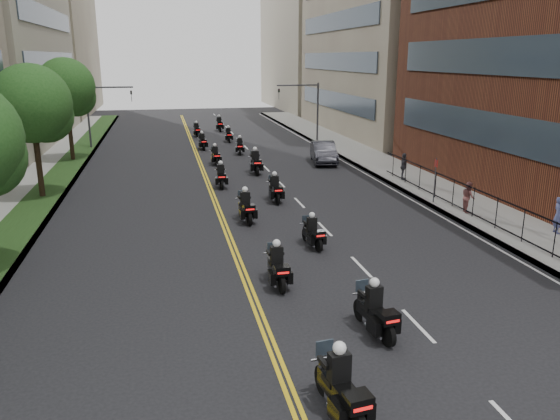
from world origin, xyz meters
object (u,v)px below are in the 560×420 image
Objects in this scene: motorcycle_10 at (202,142)px; motorcycle_5 at (275,190)px; parked_sedan at (324,152)px; motorcycle_7 at (256,163)px; motorcycle_1 at (376,313)px; motorcycle_2 at (277,268)px; motorcycle_12 at (197,131)px; pedestrian_b at (468,197)px; motorcycle_0 at (341,390)px; pedestrian_c at (403,166)px; motorcycle_3 at (313,233)px; pedestrian_a at (559,215)px; motorcycle_4 at (246,208)px; motorcycle_6 at (221,177)px; motorcycle_13 at (219,125)px; motorcycle_8 at (215,156)px; motorcycle_9 at (240,147)px; motorcycle_11 at (229,135)px.

motorcycle_5 is at bearing -87.38° from motorcycle_10.
parked_sedan is at bearing 60.36° from motorcycle_5.
motorcycle_7 reaches higher than motorcycle_5.
motorcycle_1 is at bearing -91.01° from motorcycle_5.
motorcycle_12 is (-0.34, 38.80, -0.02)m from motorcycle_2.
motorcycle_0 is at bearing 153.78° from pedestrian_b.
motorcycle_10 is (-2.68, 19.10, -0.02)m from motorcycle_5.
pedestrian_c is (3.20, -7.60, 0.22)m from parked_sedan.
motorcycle_3 is 11.43m from pedestrian_a.
motorcycle_10 is 1.31× the size of pedestrian_a.
motorcycle_5 is at bearing -88.69° from motorcycle_12.
pedestrian_b is at bearing 35.66° from pedestrian_a.
motorcycle_6 is (-0.40, 7.76, -0.03)m from motorcycle_4.
motorcycle_2 is 19.68m from motorcycle_7.
motorcycle_4 is 0.97× the size of motorcycle_13.
motorcycle_10 is at bearing 39.27° from pedestrian_b.
pedestrian_a reaches higher than motorcycle_2.
motorcycle_3 is 0.42× the size of parked_sedan.
motorcycle_0 is 1.05× the size of motorcycle_4.
motorcycle_1 is 0.48× the size of parked_sedan.
motorcycle_0 reaches higher than parked_sedan.
motorcycle_7 is 19.50m from motorcycle_12.
motorcycle_2 is 0.47× the size of parked_sedan.
pedestrian_b is (9.29, -4.77, 0.28)m from motorcycle_5.
motorcycle_6 is 22.93m from motorcycle_12.
motorcycle_3 is 0.92× the size of motorcycle_10.
motorcycle_13 is (2.35, 19.35, 0.08)m from motorcycle_8.
motorcycle_4 is 1.09× the size of motorcycle_8.
pedestrian_b is (11.74, 14.57, 0.22)m from motorcycle_0.
motorcycle_9 is at bearing 36.20° from pedestrian_b.
pedestrian_c reaches higher than motorcycle_6.
motorcycle_13 reaches higher than motorcycle_9.
motorcycle_5 is at bearing -89.80° from motorcycle_7.
motorcycle_5 is (2.45, 19.34, -0.06)m from motorcycle_0.
motorcycle_4 reaches higher than motorcycle_1.
motorcycle_5 reaches higher than motorcycle_10.
motorcycle_3 is 0.96× the size of motorcycle_9.
motorcycle_4 reaches higher than motorcycle_11.
motorcycle_1 is at bearing -88.72° from motorcycle_8.
motorcycle_10 reaches higher than motorcycle_9.
motorcycle_5 is 12.40m from parked_sedan.
motorcycle_13 is (2.43, 42.85, 0.05)m from motorcycle_2.
motorcycle_2 reaches higher than motorcycle_6.
motorcycle_13 is at bearing 91.55° from motorcycle_11.
parked_sedan is at bearing 64.92° from motorcycle_3.
motorcycle_4 is 14.64m from pedestrian_a.
motorcycle_8 is at bearing -91.84° from motorcycle_10.
pedestrian_a reaches higher than motorcycle_8.
motorcycle_4 is at bearing 81.70° from motorcycle_0.
pedestrian_b is (11.50, -1.23, 0.26)m from motorcycle_4.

